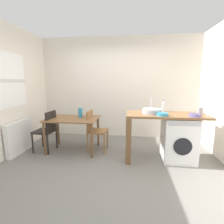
{
  "coord_description": "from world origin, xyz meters",
  "views": [
    {
      "loc": [
        0.38,
        -2.91,
        1.53
      ],
      "look_at": [
        -0.03,
        0.45,
        0.91
      ],
      "focal_mm": 27.04,
      "sensor_mm": 36.0,
      "label": 1
    }
  ],
  "objects_px": {
    "chair_opposite": "(95,128)",
    "utensil_crock": "(200,110)",
    "mixing_bowl": "(162,114)",
    "vase": "(80,113)",
    "dining_table": "(73,122)",
    "chair_person_seat": "(47,129)",
    "colander": "(195,115)",
    "bottle_tall_green": "(163,106)",
    "washing_machine": "(178,139)"
  },
  "relations": [
    {
      "from": "chair_opposite",
      "to": "utensil_crock",
      "type": "xyz_separation_m",
      "value": [
        2.09,
        -0.2,
        0.48
      ]
    },
    {
      "from": "mixing_bowl",
      "to": "vase",
      "type": "xyz_separation_m",
      "value": [
        -1.69,
        0.5,
        -0.11
      ]
    },
    {
      "from": "dining_table",
      "to": "chair_person_seat",
      "type": "relative_size",
      "value": 1.22
    },
    {
      "from": "colander",
      "to": "bottle_tall_green",
      "type": "bearing_deg",
      "value": 133.38
    },
    {
      "from": "chair_opposite",
      "to": "bottle_tall_green",
      "type": "bearing_deg",
      "value": 92.84
    },
    {
      "from": "dining_table",
      "to": "bottle_tall_green",
      "type": "bearing_deg",
      "value": 1.85
    },
    {
      "from": "chair_opposite",
      "to": "mixing_bowl",
      "type": "height_order",
      "value": "mixing_bowl"
    },
    {
      "from": "dining_table",
      "to": "chair_opposite",
      "type": "bearing_deg",
      "value": 6.39
    },
    {
      "from": "colander",
      "to": "vase",
      "type": "xyz_separation_m",
      "value": [
        -2.24,
        0.52,
        -0.11
      ]
    },
    {
      "from": "bottle_tall_green",
      "to": "vase",
      "type": "height_order",
      "value": "bottle_tall_green"
    },
    {
      "from": "utensil_crock",
      "to": "chair_opposite",
      "type": "bearing_deg",
      "value": 174.43
    },
    {
      "from": "chair_opposite",
      "to": "washing_machine",
      "type": "height_order",
      "value": "chair_opposite"
    },
    {
      "from": "mixing_bowl",
      "to": "chair_opposite",
      "type": "bearing_deg",
      "value": 161.55
    },
    {
      "from": "bottle_tall_green",
      "to": "chair_opposite",
      "type": "bearing_deg",
      "value": -179.65
    },
    {
      "from": "chair_person_seat",
      "to": "vase",
      "type": "height_order",
      "value": "vase"
    },
    {
      "from": "chair_opposite",
      "to": "washing_machine",
      "type": "relative_size",
      "value": 1.05
    },
    {
      "from": "colander",
      "to": "washing_machine",
      "type": "bearing_deg",
      "value": 130.74
    },
    {
      "from": "chair_person_seat",
      "to": "vase",
      "type": "bearing_deg",
      "value": -68.68
    },
    {
      "from": "vase",
      "to": "dining_table",
      "type": "bearing_deg",
      "value": -146.31
    },
    {
      "from": "utensil_crock",
      "to": "dining_table",
      "type": "bearing_deg",
      "value": 176.64
    },
    {
      "from": "chair_opposite",
      "to": "mixing_bowl",
      "type": "xyz_separation_m",
      "value": [
        1.36,
        -0.45,
        0.44
      ]
    },
    {
      "from": "washing_machine",
      "to": "bottle_tall_green",
      "type": "height_order",
      "value": "bottle_tall_green"
    },
    {
      "from": "vase",
      "to": "mixing_bowl",
      "type": "bearing_deg",
      "value": -16.54
    },
    {
      "from": "bottle_tall_green",
      "to": "mixing_bowl",
      "type": "height_order",
      "value": "bottle_tall_green"
    },
    {
      "from": "chair_opposite",
      "to": "bottle_tall_green",
      "type": "height_order",
      "value": "bottle_tall_green"
    },
    {
      "from": "chair_opposite",
      "to": "bottle_tall_green",
      "type": "xyz_separation_m",
      "value": [
        1.46,
        0.01,
        0.52
      ]
    },
    {
      "from": "washing_machine",
      "to": "mixing_bowl",
      "type": "distance_m",
      "value": 0.67
    },
    {
      "from": "chair_opposite",
      "to": "vase",
      "type": "height_order",
      "value": "vase"
    },
    {
      "from": "bottle_tall_green",
      "to": "chair_person_seat",
      "type": "bearing_deg",
      "value": -176.11
    },
    {
      "from": "utensil_crock",
      "to": "bottle_tall_green",
      "type": "bearing_deg",
      "value": 161.48
    },
    {
      "from": "dining_table",
      "to": "chair_person_seat",
      "type": "bearing_deg",
      "value": -168.99
    },
    {
      "from": "dining_table",
      "to": "washing_machine",
      "type": "relative_size",
      "value": 1.28
    },
    {
      "from": "chair_opposite",
      "to": "colander",
      "type": "height_order",
      "value": "colander"
    },
    {
      "from": "colander",
      "to": "vase",
      "type": "relative_size",
      "value": 0.96
    },
    {
      "from": "chair_opposite",
      "to": "bottle_tall_green",
      "type": "distance_m",
      "value": 1.55
    },
    {
      "from": "vase",
      "to": "chair_person_seat",
      "type": "bearing_deg",
      "value": -163.49
    },
    {
      "from": "colander",
      "to": "chair_person_seat",
      "type": "bearing_deg",
      "value": 173.88
    },
    {
      "from": "washing_machine",
      "to": "utensil_crock",
      "type": "height_order",
      "value": "utensil_crock"
    },
    {
      "from": "dining_table",
      "to": "utensil_crock",
      "type": "relative_size",
      "value": 3.67
    },
    {
      "from": "bottle_tall_green",
      "to": "vase",
      "type": "xyz_separation_m",
      "value": [
        -1.78,
        0.04,
        -0.19
      ]
    },
    {
      "from": "dining_table",
      "to": "vase",
      "type": "distance_m",
      "value": 0.27
    },
    {
      "from": "mixing_bowl",
      "to": "utensil_crock",
      "type": "bearing_deg",
      "value": 18.87
    },
    {
      "from": "dining_table",
      "to": "washing_machine",
      "type": "xyz_separation_m",
      "value": [
        2.2,
        -0.2,
        -0.21
      ]
    },
    {
      "from": "chair_person_seat",
      "to": "mixing_bowl",
      "type": "bearing_deg",
      "value": -92.24
    },
    {
      "from": "mixing_bowl",
      "to": "vase",
      "type": "height_order",
      "value": "mixing_bowl"
    },
    {
      "from": "chair_person_seat",
      "to": "mixing_bowl",
      "type": "relative_size",
      "value": 4.42
    },
    {
      "from": "washing_machine",
      "to": "mixing_bowl",
      "type": "xyz_separation_m",
      "value": [
        -0.36,
        -0.2,
        0.52
      ]
    },
    {
      "from": "utensil_crock",
      "to": "colander",
      "type": "distance_m",
      "value": 0.33
    },
    {
      "from": "dining_table",
      "to": "mixing_bowl",
      "type": "xyz_separation_m",
      "value": [
        1.84,
        -0.4,
        0.31
      ]
    },
    {
      "from": "chair_person_seat",
      "to": "chair_opposite",
      "type": "relative_size",
      "value": 1.0
    }
  ]
}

